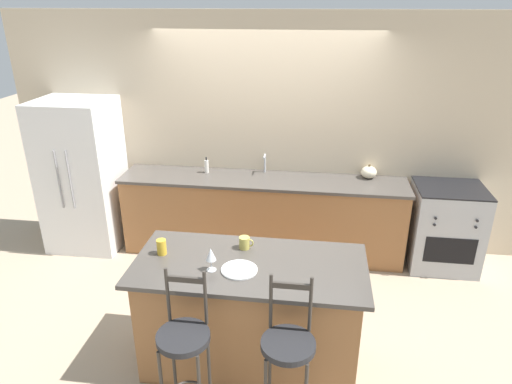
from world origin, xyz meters
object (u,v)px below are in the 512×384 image
at_px(bar_stool_near, 185,351).
at_px(pumpkin_decoration, 369,172).
at_px(oven_range, 445,227).
at_px(bar_stool_far, 288,359).
at_px(refrigerator, 83,175).
at_px(dinner_plate, 239,269).
at_px(tumbler_cup, 162,247).
at_px(soap_bottle, 207,166).
at_px(coffee_mug, 245,243).
at_px(wine_glass, 211,255).

xyz_separation_m(bar_stool_near, pumpkin_decoration, (1.40, 2.64, 0.37)).
bearing_deg(oven_range, pumpkin_decoration, 165.90).
relative_size(bar_stool_near, bar_stool_far, 1.00).
height_order(refrigerator, dinner_plate, refrigerator).
distance_m(tumbler_cup, soap_bottle, 1.88).
bearing_deg(soap_bottle, coffee_mug, -66.95).
relative_size(oven_range, soap_bottle, 5.01).
distance_m(bar_stool_near, bar_stool_far, 0.69).
distance_m(refrigerator, tumbler_cup, 2.30).
bearing_deg(coffee_mug, dinner_plate, -87.87).
bearing_deg(dinner_plate, refrigerator, 139.85).
bearing_deg(wine_glass, refrigerator, 136.73).
bearing_deg(dinner_plate, oven_range, 44.01).
distance_m(oven_range, tumbler_cup, 3.19).
height_order(bar_stool_far, wine_glass, bar_stool_far).
bearing_deg(refrigerator, soap_bottle, 7.16).
relative_size(dinner_plate, soap_bottle, 1.44).
xyz_separation_m(pumpkin_decoration, soap_bottle, (-1.85, -0.08, 0.01)).
bearing_deg(coffee_mug, refrigerator, 145.10).
xyz_separation_m(oven_range, wine_glass, (-2.17, -1.92, 0.60)).
distance_m(refrigerator, wine_glass, 2.73).
xyz_separation_m(bar_stool_far, coffee_mug, (-0.42, 0.83, 0.37)).
bearing_deg(bar_stool_far, bar_stool_near, -178.01).
relative_size(dinner_plate, tumbler_cup, 2.17).
height_order(oven_range, coffee_mug, coffee_mug).
bearing_deg(wine_glass, bar_stool_far, -38.39).
relative_size(oven_range, bar_stool_far, 0.80).
distance_m(bar_stool_far, dinner_plate, 0.73).
bearing_deg(refrigerator, bar_stool_near, -51.25).
height_order(tumbler_cup, soap_bottle, soap_bottle).
bearing_deg(bar_stool_far, soap_bottle, 114.24).
distance_m(bar_stool_near, pumpkin_decoration, 3.01).
distance_m(wine_glass, coffee_mug, 0.41).
relative_size(dinner_plate, wine_glass, 1.48).
xyz_separation_m(oven_range, coffee_mug, (-1.98, -1.57, 0.52)).
height_order(bar_stool_near, dinner_plate, bar_stool_near).
relative_size(refrigerator, tumbler_cup, 14.20).
distance_m(coffee_mug, soap_bottle, 1.85).
height_order(wine_glass, soap_bottle, wine_glass).
bearing_deg(soap_bottle, bar_stool_near, -79.96).
relative_size(wine_glass, tumbler_cup, 1.47).
xyz_separation_m(coffee_mug, pumpkin_decoration, (1.13, 1.79, -0.00)).
bearing_deg(dinner_plate, pumpkin_decoration, 62.17).
distance_m(bar_stool_near, dinner_plate, 0.68).
relative_size(tumbler_cup, pumpkin_decoration, 0.71).
height_order(bar_stool_far, pumpkin_decoration, bar_stool_far).
bearing_deg(tumbler_cup, bar_stool_near, -62.18).
bearing_deg(pumpkin_decoration, soap_bottle, -177.39).
distance_m(refrigerator, pumpkin_decoration, 3.32).
xyz_separation_m(bar_stool_near, bar_stool_far, (0.69, 0.02, 0.00)).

